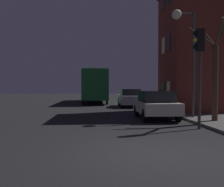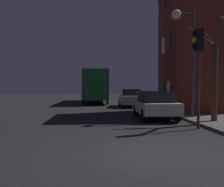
# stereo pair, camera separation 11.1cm
# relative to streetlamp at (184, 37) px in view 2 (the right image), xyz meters

# --- Properties ---
(ground_plane) EXTENTS (120.00, 120.00, 0.00)m
(ground_plane) POSITION_rel_streetlamp_xyz_m (-3.30, -6.42, -4.32)
(ground_plane) COLOR black
(brick_building) EXTENTS (3.92, 4.58, 8.44)m
(brick_building) POSITION_rel_streetlamp_xyz_m (1.97, 3.80, 0.04)
(brick_building) COLOR brown
(brick_building) RESTS_ON sidewalk
(streetlamp) EXTENTS (1.22, 0.50, 5.59)m
(streetlamp) POSITION_rel_streetlamp_xyz_m (0.00, 0.00, 0.00)
(streetlamp) COLOR #38383A
(streetlamp) RESTS_ON sidewalk
(traffic_light) EXTENTS (0.43, 0.24, 4.04)m
(traffic_light) POSITION_rel_streetlamp_xyz_m (-0.46, -2.97, -1.41)
(traffic_light) COLOR #38383A
(traffic_light) RESTS_ON ground
(bare_tree) EXTENTS (1.70, 1.65, 4.56)m
(bare_tree) POSITION_rel_streetlamp_xyz_m (0.92, -1.50, -1.85)
(bare_tree) COLOR #473323
(bare_tree) RESTS_ON sidewalk
(bus) EXTENTS (2.50, 10.87, 3.50)m
(bus) POSITION_rel_streetlamp_xyz_m (-4.66, 15.18, -2.23)
(bus) COLOR #1E6B33
(bus) RESTS_ON ground
(car_near_lane) EXTENTS (1.83, 3.87, 1.49)m
(car_near_lane) POSITION_rel_streetlamp_xyz_m (-1.42, 0.32, -3.53)
(car_near_lane) COLOR beige
(car_near_lane) RESTS_ON ground
(car_mid_lane) EXTENTS (1.73, 4.07, 1.54)m
(car_mid_lane) POSITION_rel_streetlamp_xyz_m (-1.70, 8.54, -3.53)
(car_mid_lane) COLOR #B7BABF
(car_mid_lane) RESTS_ON ground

